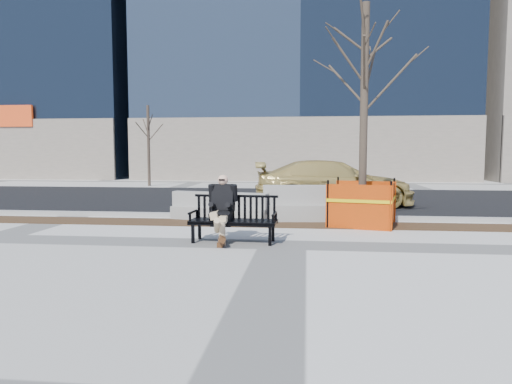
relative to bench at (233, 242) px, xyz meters
The scene contains 11 objects.
ground 1.03m from the bench, ahead, with size 120.00×120.00×0.00m, color beige.
mulch_strip 2.65m from the bench, 67.34° to the left, with size 40.00×1.20×0.02m, color #47301C.
asphalt_street 8.70m from the bench, 83.27° to the left, with size 60.00×10.40×0.01m, color black.
curb 3.54m from the bench, 73.27° to the left, with size 60.00×0.25×0.12m, color #9E9B93.
bench is the anchor object (origin of this frame).
seated_man 0.25m from the bench, 165.50° to the left, with size 0.59×0.99×1.38m, color black, non-canonical shape.
tree_fence 3.85m from the bench, 41.53° to the left, with size 2.35×2.35×5.87m, color #DE3D06, non-canonical shape.
sedan 7.11m from the bench, 70.33° to the left, with size 2.18×5.37×1.56m, color tan.
jersey_barrier_left 3.07m from the bench, 106.14° to the left, with size 2.69×0.54×0.77m, color gray, non-canonical shape.
jersey_barrier_right 3.76m from the bench, 57.69° to the left, with size 3.37×0.67×0.97m, color #9A9790, non-canonical shape.
far_tree_left 16.48m from the bench, 115.07° to the left, with size 1.73×1.73×4.67m, color #483A2E, non-canonical shape.
Camera 1 is at (0.46, -9.11, 1.86)m, focal length 32.49 mm.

